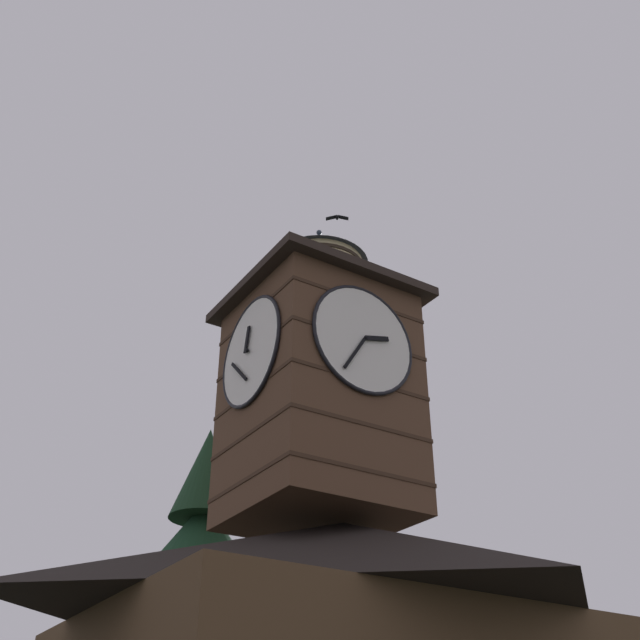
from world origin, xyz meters
name	(u,v)px	position (x,y,z in m)	size (l,w,h in m)	color
clock_tower	(319,381)	(-0.09, -1.29, 11.38)	(4.73, 4.73, 8.81)	brown
moon	(272,548)	(-16.51, -33.10, 16.42)	(1.52, 1.52, 1.52)	silver
flying_bird_high	(337,218)	(-1.33, -2.16, 17.94)	(0.69, 0.52, 0.13)	black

